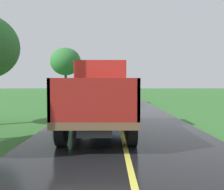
# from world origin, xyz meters

# --- Properties ---
(banana_truck_near) EXTENTS (2.38, 5.82, 2.80)m
(banana_truck_near) POSITION_xyz_m (-0.86, 11.16, 1.47)
(banana_truck_near) COLOR #2D2D30
(banana_truck_near) RESTS_ON road_surface
(banana_truck_far) EXTENTS (2.38, 5.81, 2.80)m
(banana_truck_far) POSITION_xyz_m (-0.84, 24.12, 1.46)
(banana_truck_far) COLOR #2D2D30
(banana_truck_far) RESTS_ON road_surface
(roadside_tree_far_left) EXTENTS (3.54, 3.54, 6.08)m
(roadside_tree_far_left) POSITION_xyz_m (-5.64, 30.85, 4.47)
(roadside_tree_far_left) COLOR #4C3823
(roadside_tree_far_left) RESTS_ON ground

